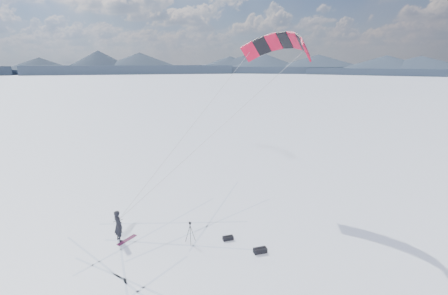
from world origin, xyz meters
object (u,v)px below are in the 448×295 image
tripod (190,230)px  gear_bag_a (260,250)px  gear_bag_b (228,238)px  snowkiter (120,240)px  snowboard (127,240)px

tripod → gear_bag_a: 4.17m
tripod → gear_bag_b: 2.35m
snowkiter → gear_bag_b: snowkiter is taller
snowboard → tripod: (3.34, -1.90, 0.83)m
snowkiter → tripod: bearing=-138.4°
snowboard → gear_bag_b: 6.04m
gear_bag_a → gear_bag_b: size_ratio=1.18×
snowkiter → gear_bag_b: (5.87, -2.73, 0.13)m
snowkiter → gear_bag_a: size_ratio=2.47×
gear_bag_a → gear_bag_b: 2.23m
snowkiter → snowboard: 0.43m
tripod → gear_bag_b: (2.13, -0.66, -0.73)m
snowkiter → gear_bag_a: snowkiter is taller
snowboard → gear_bag_a: (6.50, -4.53, 0.13)m
snowkiter → gear_bag_a: bearing=-143.7°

